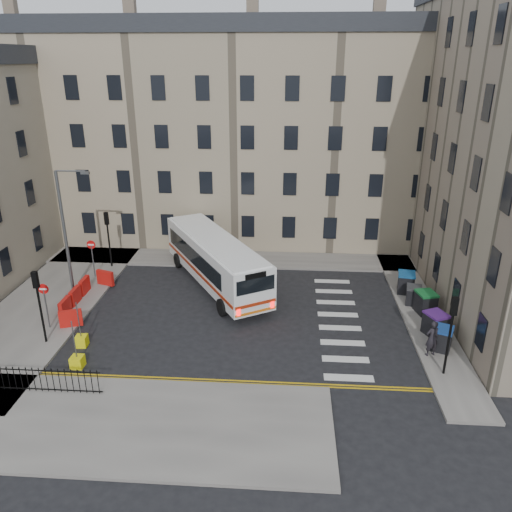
# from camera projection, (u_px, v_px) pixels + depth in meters

# --- Properties ---
(ground) EXTENTS (120.00, 120.00, 0.00)m
(ground) POSITION_uv_depth(u_px,v_px,m) (271.00, 316.00, 29.91)
(ground) COLOR black
(ground) RESTS_ON ground
(pavement_north) EXTENTS (36.00, 3.20, 0.15)m
(pavement_north) POSITION_uv_depth(u_px,v_px,m) (198.00, 258.00, 38.24)
(pavement_north) COLOR slate
(pavement_north) RESTS_ON ground
(pavement_east) EXTENTS (2.40, 26.00, 0.15)m
(pavement_east) POSITION_uv_depth(u_px,v_px,m) (409.00, 290.00, 33.01)
(pavement_east) COLOR slate
(pavement_east) RESTS_ON ground
(pavement_west) EXTENTS (6.00, 22.00, 0.15)m
(pavement_west) POSITION_uv_depth(u_px,v_px,m) (52.00, 300.00, 31.71)
(pavement_west) COLOR slate
(pavement_west) RESTS_ON ground
(pavement_sw) EXTENTS (20.00, 6.00, 0.15)m
(pavement_sw) POSITION_uv_depth(u_px,v_px,m) (96.00, 422.00, 21.07)
(pavement_sw) COLOR slate
(pavement_sw) RESTS_ON ground
(terrace_north) EXTENTS (38.30, 10.80, 17.20)m
(terrace_north) POSITION_uv_depth(u_px,v_px,m) (196.00, 132.00, 41.52)
(terrace_north) COLOR tan
(terrace_north) RESTS_ON ground
(traffic_light_east) EXTENTS (0.28, 0.22, 4.10)m
(traffic_light_east) POSITION_uv_depth(u_px,v_px,m) (452.00, 324.00, 23.20)
(traffic_light_east) COLOR black
(traffic_light_east) RESTS_ON pavement_east
(traffic_light_nw) EXTENTS (0.28, 0.22, 4.10)m
(traffic_light_nw) POSITION_uv_depth(u_px,v_px,m) (108.00, 231.00, 35.64)
(traffic_light_nw) COLOR black
(traffic_light_nw) RESTS_ON pavement_west
(traffic_light_sw) EXTENTS (0.28, 0.22, 4.10)m
(traffic_light_sw) POSITION_uv_depth(u_px,v_px,m) (38.00, 296.00, 25.91)
(traffic_light_sw) COLOR black
(traffic_light_sw) RESTS_ON pavement_west
(streetlamp) EXTENTS (0.50, 0.22, 8.14)m
(streetlamp) POSITION_uv_depth(u_px,v_px,m) (65.00, 232.00, 30.99)
(streetlamp) COLOR #595B5E
(streetlamp) RESTS_ON pavement_west
(no_entry_north) EXTENTS (0.60, 0.08, 3.00)m
(no_entry_north) POSITION_uv_depth(u_px,v_px,m) (92.00, 251.00, 34.11)
(no_entry_north) COLOR #595B5E
(no_entry_north) RESTS_ON pavement_west
(no_entry_south) EXTENTS (0.60, 0.08, 3.00)m
(no_entry_south) POSITION_uv_depth(u_px,v_px,m) (45.00, 297.00, 27.63)
(no_entry_south) COLOR #595B5E
(no_entry_south) RESTS_ON pavement_west
(roadworks_barriers) EXTENTS (1.66, 6.26, 1.00)m
(roadworks_barriers) POSITION_uv_depth(u_px,v_px,m) (81.00, 296.00, 30.89)
(roadworks_barriers) COLOR red
(roadworks_barriers) RESTS_ON pavement_west
(iron_railings) EXTENTS (7.80, 0.04, 1.20)m
(iron_railings) POSITION_uv_depth(u_px,v_px,m) (18.00, 379.00, 22.76)
(iron_railings) COLOR black
(iron_railings) RESTS_ON pavement_sw
(bus) EXTENTS (8.45, 11.68, 3.26)m
(bus) POSITION_uv_depth(u_px,v_px,m) (215.00, 259.00, 33.31)
(bus) COLOR white
(bus) RESTS_ON ground
(wheelie_bin_a) EXTENTS (1.33, 1.41, 1.23)m
(wheelie_bin_a) POSITION_uv_depth(u_px,v_px,m) (442.00, 338.00, 26.01)
(wheelie_bin_a) COLOR black
(wheelie_bin_a) RESTS_ON pavement_east
(wheelie_bin_b) EXTENTS (1.43, 1.50, 1.30)m
(wheelie_bin_b) POSITION_uv_depth(u_px,v_px,m) (435.00, 324.00, 27.36)
(wheelie_bin_b) COLOR black
(wheelie_bin_b) RESTS_ON pavement_east
(wheelie_bin_c) EXTENTS (1.29, 1.41, 1.32)m
(wheelie_bin_c) POSITION_uv_depth(u_px,v_px,m) (426.00, 302.00, 29.74)
(wheelie_bin_c) COLOR black
(wheelie_bin_c) RESTS_ON pavement_east
(wheelie_bin_d) EXTENTS (1.12, 1.22, 1.15)m
(wheelie_bin_d) POSITION_uv_depth(u_px,v_px,m) (413.00, 295.00, 30.85)
(wheelie_bin_d) COLOR black
(wheelie_bin_d) RESTS_ON pavement_east
(wheelie_bin_e) EXTENTS (1.26, 1.38, 1.33)m
(wheelie_bin_e) POSITION_uv_depth(u_px,v_px,m) (406.00, 282.00, 32.35)
(wheelie_bin_e) COLOR black
(wheelie_bin_e) RESTS_ON pavement_east
(pedestrian) EXTENTS (0.83, 0.68, 1.97)m
(pedestrian) POSITION_uv_depth(u_px,v_px,m) (432.00, 338.00, 25.32)
(pedestrian) COLOR black
(pedestrian) RESTS_ON pavement_east
(bollard_yellow) EXTENTS (0.65, 0.65, 0.60)m
(bollard_yellow) POSITION_uv_depth(u_px,v_px,m) (82.00, 341.00, 26.67)
(bollard_yellow) COLOR yellow
(bollard_yellow) RESTS_ON ground
(bollard_chevron) EXTENTS (0.61, 0.61, 0.60)m
(bollard_chevron) POSITION_uv_depth(u_px,v_px,m) (77.00, 362.00, 24.85)
(bollard_chevron) COLOR yellow
(bollard_chevron) RESTS_ON ground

